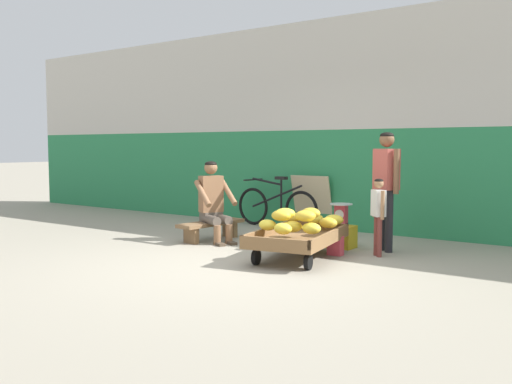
{
  "coord_description": "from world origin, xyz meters",
  "views": [
    {
      "loc": [
        3.78,
        -5.0,
        1.35
      ],
      "look_at": [
        -0.43,
        0.98,
        0.75
      ],
      "focal_mm": 39.09,
      "sensor_mm": 36.0,
      "label": 1
    }
  ],
  "objects": [
    {
      "name": "banana_pile",
      "position": [
        0.41,
        0.71,
        0.47
      ],
      "size": [
        0.98,
        1.28,
        0.26
      ],
      "color": "yellow",
      "rests_on": "banana_cart"
    },
    {
      "name": "weighing_scale",
      "position": [
        0.47,
        1.66,
        0.45
      ],
      "size": [
        0.3,
        0.3,
        0.29
      ],
      "color": "#28282D",
      "rests_on": "plastic_crate"
    },
    {
      "name": "back_wall",
      "position": [
        0.0,
        3.2,
        1.7
      ],
      "size": [
        16.0,
        0.3,
        3.4
      ],
      "color": "#287F4C",
      "rests_on": "ground"
    },
    {
      "name": "customer_adult",
      "position": [
        1.05,
        1.76,
        0.95
      ],
      "size": [
        0.43,
        0.34,
        1.53
      ],
      "color": "#232328",
      "rests_on": "ground"
    },
    {
      "name": "plastic_crate",
      "position": [
        0.47,
        1.66,
        0.15
      ],
      "size": [
        0.36,
        0.28,
        0.3
      ],
      "color": "gold",
      "rests_on": "ground"
    },
    {
      "name": "shopping_bag",
      "position": [
        0.65,
        1.16,
        0.12
      ],
      "size": [
        0.18,
        0.12,
        0.24
      ],
      "primitive_type": "cube",
      "color": "#D13D4C",
      "rests_on": "ground"
    },
    {
      "name": "ground_plane",
      "position": [
        0.0,
        0.0,
        0.0
      ],
      "size": [
        80.0,
        80.0,
        0.0
      ],
      "primitive_type": "plane",
      "color": "gray"
    },
    {
      "name": "low_bench",
      "position": [
        -1.34,
        1.14,
        0.2
      ],
      "size": [
        0.42,
        1.13,
        0.27
      ],
      "color": "brown",
      "rests_on": "ground"
    },
    {
      "name": "bicycle_near_left",
      "position": [
        -1.26,
        2.74,
        0.35
      ],
      "size": [
        1.66,
        0.48,
        0.86
      ],
      "color": "black",
      "rests_on": "ground"
    },
    {
      "name": "vendor_seated",
      "position": [
        -1.26,
        1.1,
        0.57
      ],
      "size": [
        0.74,
        0.63,
        1.14
      ],
      "color": "brown",
      "rests_on": "ground"
    },
    {
      "name": "customer_child",
      "position": [
        1.11,
        1.4,
        0.59
      ],
      "size": [
        0.23,
        0.23,
        0.96
      ],
      "color": "brown",
      "rests_on": "ground"
    },
    {
      "name": "sign_board",
      "position": [
        -0.73,
        3.02,
        0.44
      ],
      "size": [
        0.7,
        0.25,
        0.88
      ],
      "color": "#C6B289",
      "rests_on": "ground"
    },
    {
      "name": "banana_cart",
      "position": [
        0.39,
        0.68,
        0.24
      ],
      "size": [
        1.08,
        1.56,
        0.36
      ],
      "color": "brown",
      "rests_on": "ground"
    }
  ]
}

